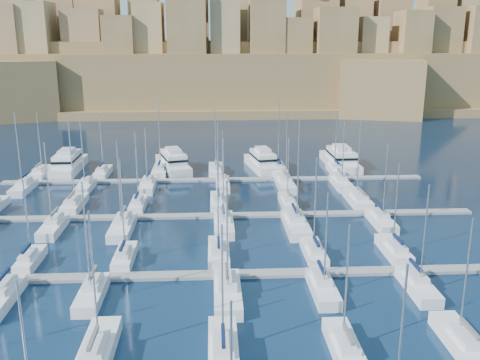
{
  "coord_description": "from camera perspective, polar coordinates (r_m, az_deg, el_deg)",
  "views": [
    {
      "loc": [
        -0.35,
        -71.82,
        28.54
      ],
      "look_at": [
        3.72,
        6.0,
        7.21
      ],
      "focal_mm": 40.0,
      "sensor_mm": 36.0,
      "label": 1
    }
  ],
  "objects": [
    {
      "name": "ground",
      "position": [
        77.28,
        -2.54,
        -6.38
      ],
      "size": [
        600.0,
        600.0,
        0.0
      ],
      "primitive_type": "plane",
      "color": "black",
      "rests_on": "ground"
    },
    {
      "name": "pontoon_mid_near",
      "position": [
        66.19,
        -2.44,
        -10.06
      ],
      "size": [
        84.0,
        2.0,
        0.4
      ],
      "primitive_type": "cube",
      "color": "slate",
      "rests_on": "ground"
    },
    {
      "name": "pontoon_mid_far",
      "position": [
        86.59,
        -2.61,
        -3.81
      ],
      "size": [
        84.0,
        2.0,
        0.4
      ],
      "primitive_type": "cube",
      "color": "slate",
      "rests_on": "ground"
    },
    {
      "name": "pontoon_far",
      "position": [
        107.62,
        -2.71,
        0.02
      ],
      "size": [
        84.0,
        2.0,
        0.4
      ],
      "primitive_type": "cube",
      "color": "slate",
      "rests_on": "ground"
    },
    {
      "name": "sailboat_2",
      "position": [
        52.7,
        -14.94,
        -17.1
      ],
      "size": [
        2.86,
        9.54,
        14.21
      ],
      "color": "silver",
      "rests_on": "ground"
    },
    {
      "name": "sailboat_3",
      "position": [
        51.41,
        -1.81,
        -17.44
      ],
      "size": [
        2.72,
        9.07,
        12.84
      ],
      "color": "silver",
      "rests_on": "ground"
    },
    {
      "name": "sailboat_4",
      "position": [
        52.47,
        11.06,
        -17.02
      ],
      "size": [
        2.5,
        8.34,
        12.75
      ],
      "color": "silver",
      "rests_on": "ground"
    },
    {
      "name": "sailboat_5",
      "position": [
        56.31,
        22.54,
        -15.57
      ],
      "size": [
        2.69,
        8.95,
        13.02
      ],
      "color": "silver",
      "rests_on": "ground"
    },
    {
      "name": "sailboat_13",
      "position": [
        74.0,
        -21.47,
        -7.91
      ],
      "size": [
        2.22,
        7.4,
        11.48
      ],
      "color": "silver",
      "rests_on": "ground"
    },
    {
      "name": "sailboat_14",
      "position": [
        71.36,
        -12.21,
        -7.99
      ],
      "size": [
        2.39,
        7.97,
        13.83
      ],
      "color": "silver",
      "rests_on": "ground"
    },
    {
      "name": "sailboat_15",
      "position": [
        70.96,
        -2.29,
        -7.76
      ],
      "size": [
        2.75,
        9.18,
        14.74
      ],
      "color": "silver",
      "rests_on": "ground"
    },
    {
      "name": "sailboat_16",
      "position": [
        71.78,
        7.91,
        -7.64
      ],
      "size": [
        2.48,
        8.28,
        13.72
      ],
      "color": "silver",
      "rests_on": "ground"
    },
    {
      "name": "sailboat_17",
      "position": [
        74.74,
        16.1,
        -7.17
      ],
      "size": [
        2.63,
        8.78,
        12.79
      ],
      "color": "silver",
      "rests_on": "ground"
    },
    {
      "name": "sailboat_19",
      "position": [
        65.25,
        -24.16,
        -11.34
      ],
      "size": [
        2.83,
        9.44,
        14.29
      ],
      "color": "silver",
      "rests_on": "ground"
    },
    {
      "name": "sailboat_20",
      "position": [
        62.81,
        -15.51,
        -11.57
      ],
      "size": [
        2.56,
        8.54,
        14.04
      ],
      "color": "silver",
      "rests_on": "ground"
    },
    {
      "name": "sailboat_21",
      "position": [
        60.7,
        -1.35,
        -11.94
      ],
      "size": [
        2.99,
        9.97,
        14.13
      ],
      "color": "silver",
      "rests_on": "ground"
    },
    {
      "name": "sailboat_22",
      "position": [
        62.52,
        8.81,
        -11.3
      ],
      "size": [
        2.58,
        8.58,
        12.46
      ],
      "color": "silver",
      "rests_on": "ground"
    },
    {
      "name": "sailboat_23",
      "position": [
        65.58,
        18.43,
        -10.63
      ],
      "size": [
        2.57,
        8.56,
        13.2
      ],
      "color": "silver",
      "rests_on": "ground"
    },
    {
      "name": "sailboat_25",
      "position": [
        94.75,
        -17.28,
        -2.46
      ],
      "size": [
        2.86,
        9.54,
        15.57
      ],
      "color": "silver",
      "rests_on": "ground"
    },
    {
      "name": "sailboat_26",
      "position": [
        92.01,
        -10.81,
        -2.57
      ],
      "size": [
        2.44,
        8.14,
        13.26
      ],
      "color": "silver",
      "rests_on": "ground"
    },
    {
      "name": "sailboat_27",
      "position": [
        91.66,
        -2.31,
        -2.35
      ],
      "size": [
        2.78,
        9.28,
        14.65
      ],
      "color": "silver",
      "rests_on": "ground"
    },
    {
      "name": "sailboat_28",
      "position": [
        92.01,
        5.11,
        -2.36
      ],
      "size": [
        2.44,
        8.12,
        12.07
      ],
      "color": "silver",
      "rests_on": "ground"
    },
    {
      "name": "sailboat_29",
      "position": [
        95.49,
        12.4,
        -1.98
      ],
      "size": [
        3.08,
        10.28,
        14.66
      ],
      "color": "silver",
      "rests_on": "ground"
    },
    {
      "name": "sailboat_31",
      "position": [
        84.78,
        -19.29,
        -4.73
      ],
      "size": [
        2.7,
        9.0,
        14.04
      ],
      "color": "silver",
      "rests_on": "ground"
    },
    {
      "name": "sailboat_32",
      "position": [
        81.9,
        -12.43,
        -4.9
      ],
      "size": [
        3.06,
        10.21,
        14.3
      ],
      "color": "silver",
      "rests_on": "ground"
    },
    {
      "name": "sailboat_33",
      "position": [
        80.98,
        -1.74,
        -4.77
      ],
      "size": [
        2.93,
        9.78,
        14.41
      ],
      "color": "silver",
      "rests_on": "ground"
    },
    {
      "name": "sailboat_34",
      "position": [
        81.4,
        5.97,
        -4.71
      ],
      "size": [
        3.26,
        10.87,
        17.47
      ],
      "color": "silver",
      "rests_on": "ground"
    },
    {
      "name": "sailboat_35",
      "position": [
        85.37,
        14.83,
        -4.23
      ],
      "size": [
        2.67,
        8.91,
        13.3
      ],
      "color": "silver",
      "rests_on": "ground"
    },
    {
      "name": "sailboat_36",
      "position": [
        118.35,
        -20.42,
        0.74
      ],
      "size": [
        2.81,
        9.37,
        13.44
      ],
      "color": "silver",
      "rests_on": "ground"
    },
    {
      "name": "sailboat_37",
      "position": [
        114.85,
        -14.42,
        0.81
      ],
      "size": [
        2.61,
        8.69,
        13.47
      ],
      "color": "silver",
      "rests_on": "ground"
    },
    {
      "name": "sailboat_38",
      "position": [
        113.63,
        -8.51,
        0.99
      ],
      "size": [
        2.96,
        9.86,
        16.8
      ],
      "color": "silver",
      "rests_on": "ground"
    },
    {
      "name": "sailboat_39",
      "position": [
        113.03,
        -2.6,
        1.06
      ],
      "size": [
        2.92,
        9.73,
        13.97
      ],
      "color": "silver",
      "rests_on": "ground"
    },
    {
      "name": "sailboat_40",
      "position": [
        114.0,
        4.12,
        1.17
      ],
      "size": [
        2.99,
        9.97,
        15.47
      ],
      "color": "silver",
      "rests_on": "ground"
    },
    {
      "name": "sailboat_41",
      "position": [
        115.26,
        10.1,
        1.1
      ],
      "size": [
        2.46,
        8.19,
        13.26
      ],
      "color": "silver",
      "rests_on": "ground"
    },
    {
      "name": "sailboat_42",
      "position": [
        108.14,
        -22.09,
        -0.73
      ],
      "size": [
        2.8,
        9.34,
        15.16
      ],
      "color": "silver",
      "rests_on": "ground"
    },
    {
      "name": "sailboat_43",
      "position": [
        105.27,
        -16.13,
        -0.62
      ],
      "size": [
        2.58,
        8.6,
        14.32
      ],
      "color": "silver",
      "rests_on": "ground"
    },
    {
      "name": "sailboat_44",
      "position": [
        103.0,
        -9.81,
        -0.59
      ],
      "size": [
        2.73,
        9.08,
        12.32
      ],
      "color": "silver",
      "rests_on": "ground"
    },
    {
      "name": "sailboat_45",
      "position": [
        102.51,
        -1.86,
        -0.45
      ],
      "size": [
        2.57,
        8.56,
        11.46
      ],
      "color": "silver",
      "rests_on": "ground"
    },
    {
      "name": "sailboat_46",
      "position": [
        102.7,
        4.85,
        -0.44
      ],
      "size": [
        3.02,
        10.07,
        15.1
      ],
      "color": "silver",
      "rests_on": "ground"
    },
    {
      "name": "sailboat_47",
      "position": [
        105.07,
        10.71,
        -0.31
      ],
      "size": [
        2.8,
        9.34,
        13.19
      ],
      "color": "silver",
      "rests_on": "ground"
    },
    {
      "name": "motor_yacht_a",
      "position": [
        120.43,
        -17.86,
        1.69
      ],
      "size": [
        5.1,
        16.52,
        5.25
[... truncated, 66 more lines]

